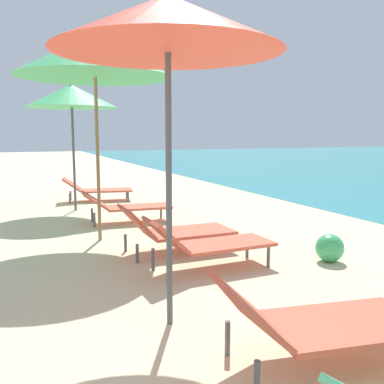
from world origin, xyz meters
The scene contains 9 objects.
umbrella_second centered at (0.25, 2.97, 2.43)m, with size 1.81×1.81×2.71m.
lounger_second_shoreside centered at (1.16, 4.16, 0.33)m, with size 1.53×0.62×0.66m.
lounger_second_inland centered at (0.95, 1.95, 0.32)m, with size 1.53×0.88×0.63m.
umbrella_third centered at (0.26, 6.07, 2.69)m, with size 2.26×2.26×3.05m.
lounger_third_shoreside centered at (0.95, 7.17, 0.31)m, with size 1.60×0.70×0.58m.
lounger_third_inland centered at (1.06, 5.02, 0.31)m, with size 1.51×0.69×0.66m.
umbrella_farthest centered at (0.28, 8.83, 2.34)m, with size 1.85×1.85×2.64m.
lounger_farthest_shoreside centered at (0.93, 9.93, 0.29)m, with size 1.68×0.85×0.58m.
beach_ball centered at (2.69, 3.84, 0.18)m, with size 0.35×0.35×0.35m, color #3FB266.
Camera 1 is at (-0.92, -0.27, 1.59)m, focal length 40.05 mm.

